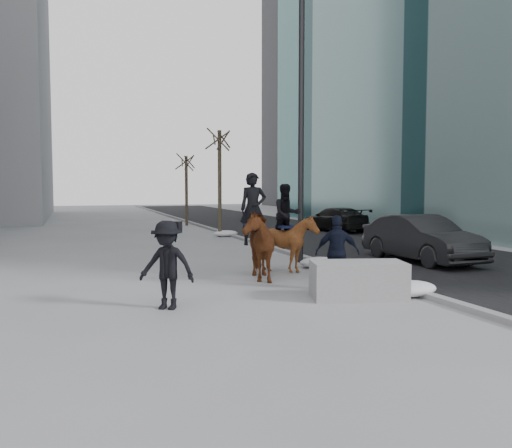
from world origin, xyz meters
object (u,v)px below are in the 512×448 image
object	(u,v)px
planter	(358,280)
mounted_right	(288,237)
car_near	(421,239)
mounted_left	(255,240)

from	to	relation	value
planter	mounted_right	distance (m)	3.86
car_near	mounted_left	world-z (taller)	mounted_left
car_near	mounted_left	size ratio (longest dim) A/B	1.64
planter	mounted_right	bearing A→B (deg)	91.45
planter	mounted_left	size ratio (longest dim) A/B	0.72
car_near	mounted_right	xyz separation A→B (m)	(-4.84, -0.57, 0.25)
car_near	mounted_right	world-z (taller)	mounted_right
mounted_left	mounted_right	size ratio (longest dim) A/B	1.12
mounted_right	planter	bearing A→B (deg)	-88.55
planter	mounted_right	xyz separation A→B (m)	(-0.10, 3.81, 0.60)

